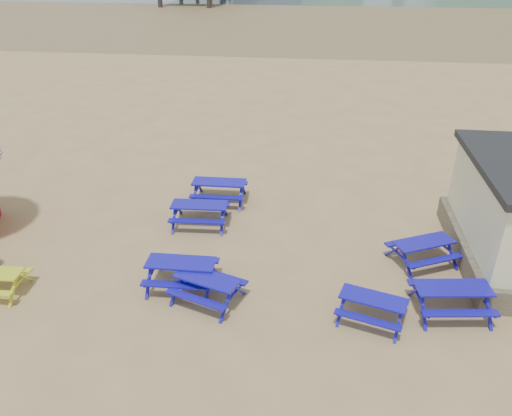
# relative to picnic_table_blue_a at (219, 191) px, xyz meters

# --- Properties ---
(ground) EXTENTS (400.00, 400.00, 0.00)m
(ground) POSITION_rel_picnic_table_blue_a_xyz_m (0.97, -3.73, -0.40)
(ground) COLOR tan
(ground) RESTS_ON ground
(wet_sand) EXTENTS (400.00, 400.00, 0.00)m
(wet_sand) POSITION_rel_picnic_table_blue_a_xyz_m (0.97, 51.27, -0.40)
(wet_sand) COLOR olive
(wet_sand) RESTS_ON ground
(picnic_table_blue_a) EXTENTS (1.95, 1.58, 0.81)m
(picnic_table_blue_a) POSITION_rel_picnic_table_blue_a_xyz_m (0.00, 0.00, 0.00)
(picnic_table_blue_a) COLOR #0D01A8
(picnic_table_blue_a) RESTS_ON ground
(picnic_table_blue_b) EXTENTS (1.93, 1.59, 0.78)m
(picnic_table_blue_b) POSITION_rel_picnic_table_blue_a_xyz_m (-0.33, -1.77, -0.02)
(picnic_table_blue_b) COLOR #0D01A8
(picnic_table_blue_b) RESTS_ON ground
(picnic_table_blue_c) EXTENTS (2.22, 2.06, 0.74)m
(picnic_table_blue_c) POSITION_rel_picnic_table_blue_a_xyz_m (6.71, -3.19, -0.03)
(picnic_table_blue_c) COLOR #0D01A8
(picnic_table_blue_c) RESTS_ON ground
(picnic_table_blue_d) EXTENTS (1.90, 1.54, 0.79)m
(picnic_table_blue_d) POSITION_rel_picnic_table_blue_a_xyz_m (-0.06, -5.18, -0.01)
(picnic_table_blue_d) COLOR #0D01A8
(picnic_table_blue_d) RESTS_ON ground
(picnic_table_blue_e) EXTENTS (2.09, 1.88, 0.73)m
(picnic_table_blue_e) POSITION_rel_picnic_table_blue_a_xyz_m (0.78, -5.72, -0.04)
(picnic_table_blue_e) COLOR #0D01A8
(picnic_table_blue_e) RESTS_ON ground
(picnic_table_blue_f) EXTENTS (2.06, 1.74, 0.79)m
(picnic_table_blue_f) POSITION_rel_picnic_table_blue_a_xyz_m (7.05, -5.42, -0.01)
(picnic_table_blue_f) COLOR #0D01A8
(picnic_table_blue_f) RESTS_ON ground
(picnic_table_blue_g) EXTENTS (1.94, 1.73, 0.68)m
(picnic_table_blue_g) POSITION_rel_picnic_table_blue_a_xyz_m (5.03, -5.97, -0.06)
(picnic_table_blue_g) COLOR #0D01A8
(picnic_table_blue_g) RESTS_ON ground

